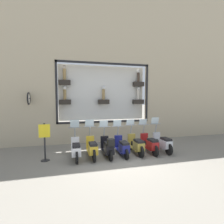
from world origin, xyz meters
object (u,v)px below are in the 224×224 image
Objects in this scene: scooter_silver_0 at (163,143)px; scooter_white_6 at (76,149)px; scooter_black_4 at (108,147)px; shop_sign_post at (45,141)px; scooter_red_1 at (150,144)px; scooter_olive_2 at (136,145)px; scooter_yellow_5 at (92,148)px; scooter_navy_3 at (122,147)px.

scooter_white_6 is (-0.00, 4.21, -0.01)m from scooter_silver_0.
shop_sign_post is at bearing 85.63° from scooter_black_4.
scooter_white_6 reaches higher than shop_sign_post.
scooter_black_4 is at bearing -92.93° from scooter_white_6.
scooter_red_1 is 0.70m from scooter_olive_2.
scooter_black_4 is 1.40m from scooter_white_6.
scooter_yellow_5 is (0.00, 2.10, 0.00)m from scooter_olive_2.
scooter_navy_3 is at bearing 90.23° from scooter_red_1.
scooter_yellow_5 is at bearing 84.00° from scooter_black_4.
scooter_white_6 reaches higher than scooter_olive_2.
scooter_yellow_5 is at bearing 89.62° from scooter_navy_3.
scooter_silver_0 is 1.00× the size of scooter_olive_2.
scooter_olive_2 is at bearing -87.09° from scooter_black_4.
scooter_navy_3 is (-0.01, 2.10, -0.03)m from scooter_silver_0.
scooter_navy_3 is 1.11× the size of shop_sign_post.
scooter_olive_2 is at bearing -89.43° from scooter_navy_3.
scooter_olive_2 reaches higher than scooter_navy_3.
scooter_white_6 is at bearing 89.80° from scooter_navy_3.
scooter_yellow_5 is (-0.00, 3.50, -0.00)m from scooter_silver_0.
scooter_silver_0 is at bearing -89.64° from scooter_red_1.
scooter_red_1 is 1.40m from scooter_navy_3.
scooter_white_6 is (0.00, 2.80, -0.00)m from scooter_olive_2.
scooter_yellow_5 is at bearing 89.93° from scooter_red_1.
scooter_yellow_5 is at bearing -89.84° from scooter_white_6.
scooter_black_4 is at bearing 91.91° from scooter_red_1.
scooter_navy_3 is 3.41m from shop_sign_post.
scooter_navy_3 is 0.99× the size of scooter_white_6.
scooter_yellow_5 is (0.01, 1.40, 0.03)m from scooter_navy_3.
scooter_silver_0 is 2.10m from scooter_navy_3.
scooter_silver_0 is at bearing -89.72° from scooter_navy_3.
scooter_red_1 is 3.50m from scooter_white_6.
scooter_black_4 is at bearing 95.24° from scooter_navy_3.
scooter_silver_0 is 1.01× the size of scooter_black_4.
scooter_olive_2 is (0.00, 0.70, 0.00)m from scooter_red_1.
scooter_black_4 is (-0.07, 2.10, 0.02)m from scooter_red_1.
scooter_silver_0 reaches higher than shop_sign_post.
scooter_black_4 reaches higher than scooter_navy_3.
scooter_yellow_5 reaches higher than scooter_red_1.
scooter_red_1 is 1.00× the size of scooter_yellow_5.
shop_sign_post is at bearing 88.13° from scooter_olive_2.
scooter_silver_0 reaches higher than scooter_navy_3.
scooter_silver_0 reaches higher than scooter_black_4.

